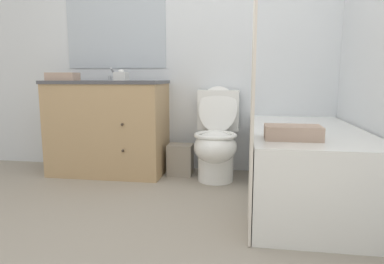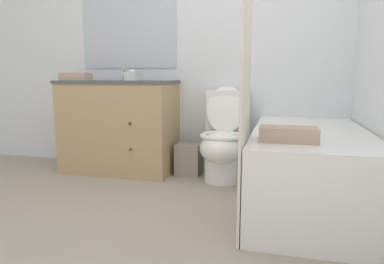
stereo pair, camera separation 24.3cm
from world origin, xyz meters
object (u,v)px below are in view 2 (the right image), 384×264
Objects in this scene: bath_towel_folded at (288,134)px; vanity_cabinet at (120,125)px; wastebasket at (188,159)px; toilet at (223,140)px; bathtub at (308,168)px; tissue_box at (132,76)px; hand_towel_folded at (76,77)px; sink_faucet at (127,77)px.

vanity_cabinet is at bearing 148.02° from bath_towel_folded.
toilet is at bearing -14.92° from wastebasket.
bathtub is 13.26× the size of tissue_box.
toilet is at bearing -3.29° from vanity_cabinet.
toilet is at bearing 120.14° from bath_towel_folded.
wastebasket is at bearing 9.03° from hand_towel_folded.
wastebasket is at bearing 152.33° from bathtub.
bathtub reaches higher than wastebasket.
toilet reaches higher than bath_towel_folded.
bath_towel_folded is at bearing -23.59° from hand_towel_folded.
vanity_cabinet is 1.30× the size of toilet.
sink_faucet is 0.43× the size of bath_towel_folded.
sink_faucet is at bearing 166.41° from toilet.
hand_towel_folded is 2.14m from bath_towel_folded.
bathtub is 0.59m from bath_towel_folded.
tissue_box is (-0.92, 0.14, 0.57)m from toilet.
tissue_box is (-0.58, 0.05, 0.78)m from wastebasket.
wastebasket is at bearing -4.48° from tissue_box.
tissue_box is 0.52m from hand_towel_folded.
vanity_cabinet is 0.75m from wastebasket.
sink_faucet is 0.16m from tissue_box.
hand_towel_folded is at bearing 169.80° from bathtub.
tissue_box is (-1.62, 0.59, 0.65)m from bathtub.
hand_towel_folded is (-0.48, -0.21, -0.01)m from tissue_box.
bath_towel_folded is (1.94, -0.85, -0.33)m from hand_towel_folded.
tissue_box is 0.36× the size of bath_towel_folded.
bathtub is 4.73× the size of bath_towel_folded.
tissue_box is at bearing 144.03° from bath_towel_folded.
tissue_box reaches higher than vanity_cabinet.
toilet is at bearing -8.48° from tissue_box.
tissue_box is at bearing 175.52° from wastebasket.
toilet is 7.12× the size of tissue_box.
tissue_box is 1.83m from bath_towel_folded.
wastebasket is 1.07× the size of hand_towel_folded.
bathtub is 5.76× the size of hand_towel_folded.
tissue_box is (0.11, 0.08, 0.48)m from vanity_cabinet.
hand_towel_folded reaches higher than bathtub.
toilet is 0.42m from wastebasket.
hand_towel_folded is at bearing -176.93° from toilet.
sink_faucet is at bearing 157.87° from bathtub.
bath_towel_folded is (1.57, -1.17, -0.33)m from sink_faucet.
vanity_cabinet is at bearing -144.87° from tissue_box.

